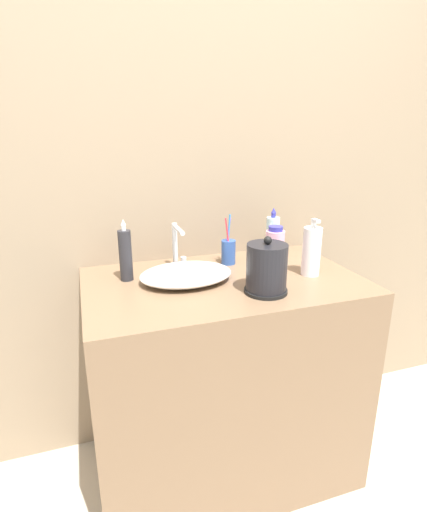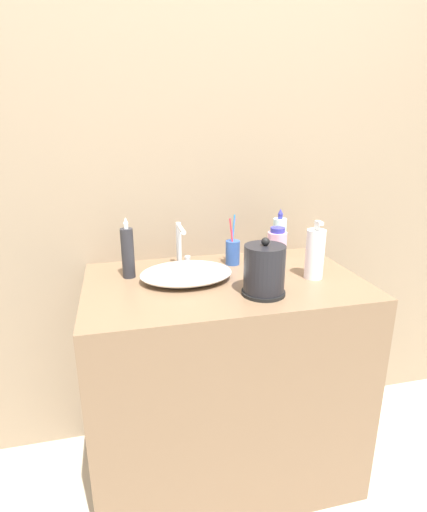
# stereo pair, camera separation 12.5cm
# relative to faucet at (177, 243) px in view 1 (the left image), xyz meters

# --- Properties ---
(wall_back) EXTENTS (6.00, 0.04, 2.60)m
(wall_back) POSITION_rel_faucet_xyz_m (0.14, 0.15, 0.31)
(wall_back) COLOR gray
(wall_back) RESTS_ON ground_plane
(vanity_counter) EXTENTS (1.05, 0.64, 0.88)m
(vanity_counter) POSITION_rel_faucet_xyz_m (0.14, -0.18, -0.55)
(vanity_counter) COLOR brown
(vanity_counter) RESTS_ON ground_plane
(sink_basin) EXTENTS (0.35, 0.26, 0.06)m
(sink_basin) POSITION_rel_faucet_xyz_m (-0.01, -0.15, -0.08)
(sink_basin) COLOR white
(sink_basin) RESTS_ON vanity_counter
(faucet) EXTENTS (0.06, 0.15, 0.19)m
(faucet) POSITION_rel_faucet_xyz_m (0.00, 0.00, 0.00)
(faucet) COLOR silver
(faucet) RESTS_ON vanity_counter
(electric_kettle) EXTENTS (0.15, 0.15, 0.21)m
(electric_kettle) POSITION_rel_faucet_xyz_m (0.23, -0.35, -0.02)
(electric_kettle) COLOR black
(electric_kettle) RESTS_ON vanity_counter
(toothbrush_cup) EXTENTS (0.06, 0.06, 0.21)m
(toothbrush_cup) POSITION_rel_faucet_xyz_m (0.22, -0.01, -0.05)
(toothbrush_cup) COLOR #2D519E
(toothbrush_cup) RESTS_ON vanity_counter
(lotion_bottle) EXTENTS (0.07, 0.07, 0.23)m
(lotion_bottle) POSITION_rel_faucet_xyz_m (0.48, -0.24, -0.01)
(lotion_bottle) COLOR white
(lotion_bottle) RESTS_ON vanity_counter
(shampoo_bottle) EXTENTS (0.06, 0.06, 0.22)m
(shampoo_bottle) POSITION_rel_faucet_xyz_m (0.44, 0.02, -0.01)
(shampoo_bottle) COLOR silver
(shampoo_bottle) RESTS_ON vanity_counter
(mouthwash_bottle) EXTENTS (0.07, 0.07, 0.20)m
(mouthwash_bottle) POSITION_rel_faucet_xyz_m (0.34, -0.20, -0.01)
(mouthwash_bottle) COLOR #EAA8C6
(mouthwash_bottle) RESTS_ON vanity_counter
(hand_cream_bottle) EXTENTS (0.05, 0.05, 0.24)m
(hand_cream_bottle) POSITION_rel_faucet_xyz_m (-0.22, -0.07, -0.01)
(hand_cream_bottle) COLOR #28282D
(hand_cream_bottle) RESTS_ON vanity_counter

